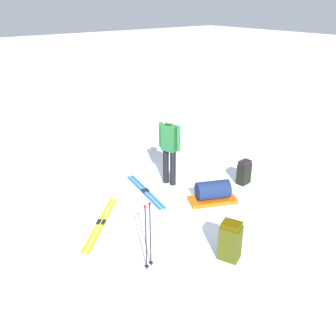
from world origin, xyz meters
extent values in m
plane|color=silver|center=(0.00, 0.00, 0.00)|extent=(80.00, 80.00, 0.00)
cylinder|color=black|center=(-0.40, -0.59, 0.42)|extent=(0.14, 0.14, 0.85)
cylinder|color=black|center=(-0.46, -0.40, 0.42)|extent=(0.14, 0.14, 0.85)
cube|color=#205F2F|center=(-0.43, -0.49, 1.15)|extent=(0.31, 0.39, 0.60)
cylinder|color=#205F2F|center=(-0.36, -0.72, 1.18)|extent=(0.09, 0.09, 0.58)
cylinder|color=#205F2F|center=(-0.50, -0.26, 1.18)|extent=(0.09, 0.09, 0.58)
sphere|color=tan|center=(-0.43, -0.49, 1.59)|extent=(0.22, 0.22, 0.22)
cube|color=#20609C|center=(0.23, -0.49, 0.01)|extent=(0.38, 1.76, 0.02)
cube|color=black|center=(0.23, -0.49, 0.04)|extent=(0.09, 0.15, 0.03)
cube|color=#20609C|center=(0.33, -0.51, 0.01)|extent=(0.38, 1.76, 0.02)
cube|color=black|center=(0.33, -0.51, 0.04)|extent=(0.09, 0.15, 0.03)
cube|color=gold|center=(1.74, 0.01, 0.01)|extent=(1.44, 1.42, 0.02)
cube|color=black|center=(1.74, 0.01, 0.04)|extent=(0.14, 0.14, 0.03)
cube|color=gold|center=(1.67, 0.08, 0.01)|extent=(1.44, 1.42, 0.02)
cube|color=black|center=(1.67, 0.08, 0.04)|extent=(0.14, 0.14, 0.03)
cube|color=#3E440F|center=(0.50, 2.33, 0.31)|extent=(0.39, 0.42, 0.62)
cube|color=#4B3C01|center=(0.50, 2.33, 0.66)|extent=(0.35, 0.38, 0.08)
cube|color=black|center=(-1.82, 0.59, 0.25)|extent=(0.33, 0.25, 0.50)
cube|color=black|center=(-1.82, 0.59, 0.54)|extent=(0.30, 0.22, 0.08)
cylinder|color=black|center=(1.67, 1.68, 0.58)|extent=(0.02, 0.02, 1.15)
sphere|color=#A51919|center=(1.67, 1.68, 1.18)|extent=(0.05, 0.05, 0.05)
cylinder|color=black|center=(1.67, 1.68, 0.06)|extent=(0.07, 0.07, 0.01)
cylinder|color=black|center=(1.78, 1.71, 0.58)|extent=(0.02, 0.02, 1.15)
sphere|color=#A51919|center=(1.78, 1.71, 1.18)|extent=(0.05, 0.05, 0.05)
cylinder|color=black|center=(1.78, 1.71, 0.06)|extent=(0.07, 0.07, 0.01)
cube|color=#DE570E|center=(-0.61, 0.78, 0.04)|extent=(1.11, 0.83, 0.09)
cylinder|color=#152449|center=(-0.61, 0.78, 0.29)|extent=(0.81, 0.66, 0.40)
camera|label=1|loc=(4.48, 5.72, 4.04)|focal=39.73mm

